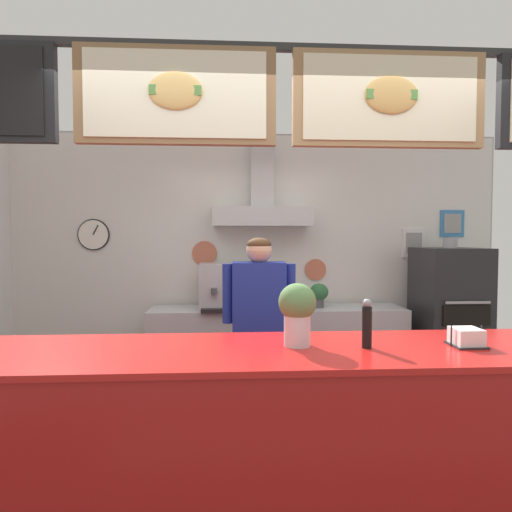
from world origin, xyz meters
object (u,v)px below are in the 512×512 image
at_px(potted_thyme, 266,295).
at_px(pepper_grinder, 367,324).
at_px(pizza_oven, 449,321).
at_px(shop_worker, 259,334).
at_px(basil_vase, 297,313).
at_px(potted_rosemary, 319,293).
at_px(napkin_holder, 466,338).
at_px(espresso_machine, 225,286).

xyz_separation_m(potted_thyme, pepper_grinder, (0.32, -2.35, 0.17)).
relative_size(pizza_oven, shop_worker, 1.00).
bearing_deg(potted_thyme, basil_vase, -90.70).
distance_m(shop_worker, pepper_grinder, 1.33).
distance_m(potted_rosemary, basil_vase, 2.34).
height_order(potted_rosemary, basil_vase, basil_vase).
bearing_deg(pepper_grinder, basil_vase, 169.78).
distance_m(potted_thyme, napkin_holder, 2.49).
distance_m(potted_rosemary, napkin_holder, 2.33).
distance_m(potted_rosemary, pepper_grinder, 2.33).
bearing_deg(espresso_machine, potted_thyme, 6.51).
xyz_separation_m(shop_worker, espresso_machine, (-0.28, 1.09, 0.25)).
relative_size(pizza_oven, basil_vase, 5.04).
distance_m(napkin_holder, pepper_grinder, 0.53).
bearing_deg(pepper_grinder, napkin_holder, 0.64).
height_order(shop_worker, potted_thyme, shop_worker).
xyz_separation_m(napkin_holder, pepper_grinder, (-0.52, -0.01, 0.08)).
relative_size(shop_worker, basil_vase, 5.06).
bearing_deg(potted_rosemary, pizza_oven, -5.73).
relative_size(pizza_oven, potted_rosemary, 6.45).
bearing_deg(pizza_oven, pepper_grinder, -125.83).
distance_m(pizza_oven, napkin_holder, 2.44).
bearing_deg(potted_rosemary, pepper_grinder, -95.82).
height_order(potted_rosemary, pepper_grinder, pepper_grinder).
xyz_separation_m(pizza_oven, espresso_machine, (-2.32, 0.12, 0.36)).
bearing_deg(potted_thyme, potted_rosemary, -3.80).
height_order(shop_worker, pepper_grinder, shop_worker).
xyz_separation_m(potted_rosemary, napkin_holder, (0.29, -2.31, 0.07)).
distance_m(pizza_oven, espresso_machine, 2.36).
xyz_separation_m(pizza_oven, shop_worker, (-2.04, -0.97, 0.12)).
xyz_separation_m(pepper_grinder, basil_vase, (-0.34, 0.06, 0.05)).
xyz_separation_m(napkin_holder, basil_vase, (-0.87, 0.06, 0.13)).
bearing_deg(pepper_grinder, espresso_machine, 108.04).
relative_size(potted_rosemary, basil_vase, 0.78).
relative_size(espresso_machine, pepper_grinder, 2.04).
height_order(shop_worker, potted_rosemary, shop_worker).
relative_size(pizza_oven, potted_thyme, 6.70).
xyz_separation_m(pizza_oven, potted_rosemary, (-1.34, 0.13, 0.28)).
xyz_separation_m(potted_rosemary, pepper_grinder, (-0.24, -2.32, 0.15)).
height_order(espresso_machine, napkin_holder, espresso_machine).
xyz_separation_m(shop_worker, potted_rosemary, (0.70, 1.11, 0.17)).
bearing_deg(potted_thyme, shop_worker, -97.48).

